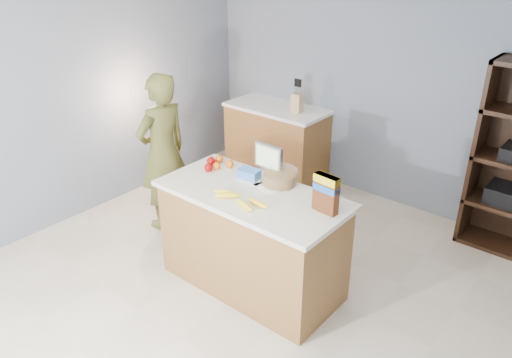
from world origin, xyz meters
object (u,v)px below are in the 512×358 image
Objects in this scene: tv at (269,159)px; cereal_box at (326,191)px; counter_peninsula at (252,244)px; person at (163,153)px.

cereal_box is (0.70, -0.21, 0.01)m from tv.
cereal_box is (0.61, 0.11, 0.66)m from counter_peninsula.
tv is 0.96× the size of cereal_box.
person is 1.99m from cereal_box.
person is at bearing 170.17° from counter_peninsula.
person reaches higher than cereal_box.
cereal_box reaches higher than tv.
person is (-1.36, 0.23, 0.39)m from counter_peninsula.
counter_peninsula is 1.43m from person.
counter_peninsula is 0.97× the size of person.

